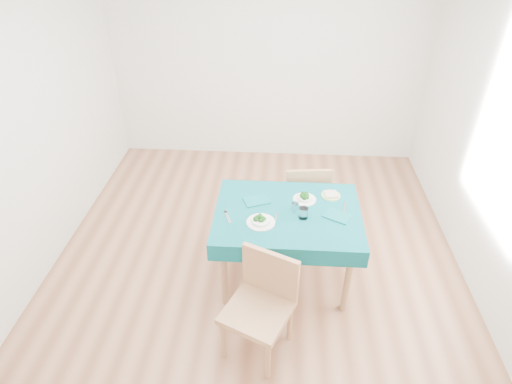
# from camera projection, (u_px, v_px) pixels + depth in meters

# --- Properties ---
(room_shell) EXTENTS (4.02, 4.52, 2.73)m
(room_shell) POSITION_uv_depth(u_px,v_px,m) (256.00, 142.00, 3.50)
(room_shell) COLOR brown
(room_shell) RESTS_ON ground
(table) EXTENTS (1.26, 0.95, 0.76)m
(table) POSITION_uv_depth(u_px,v_px,m) (286.00, 245.00, 3.90)
(table) COLOR #085159
(table) RESTS_ON ground
(chair_near) EXTENTS (0.63, 0.65, 1.16)m
(chair_near) POSITION_uv_depth(u_px,v_px,m) (257.00, 298.00, 3.12)
(chair_near) COLOR #A0714B
(chair_near) RESTS_ON ground
(chair_far) EXTENTS (0.50, 0.54, 1.12)m
(chair_far) POSITION_uv_depth(u_px,v_px,m) (305.00, 184.00, 4.42)
(chair_far) COLOR #A0714B
(chair_far) RESTS_ON ground
(bowl_near) EXTENTS (0.24, 0.24, 0.07)m
(bowl_near) POSITION_uv_depth(u_px,v_px,m) (261.00, 219.00, 3.54)
(bowl_near) COLOR white
(bowl_near) RESTS_ON table
(bowl_far) EXTENTS (0.21, 0.21, 0.06)m
(bowl_far) POSITION_uv_depth(u_px,v_px,m) (305.00, 197.00, 3.82)
(bowl_far) COLOR white
(bowl_far) RESTS_ON table
(fork_near) EXTENTS (0.08, 0.17, 0.00)m
(fork_near) POSITION_uv_depth(u_px,v_px,m) (228.00, 217.00, 3.63)
(fork_near) COLOR silver
(fork_near) RESTS_ON table
(knife_near) EXTENTS (0.04, 0.20, 0.00)m
(knife_near) POSITION_uv_depth(u_px,v_px,m) (275.00, 221.00, 3.59)
(knife_near) COLOR silver
(knife_near) RESTS_ON table
(fork_far) EXTENTS (0.04, 0.17, 0.00)m
(fork_far) POSITION_uv_depth(u_px,v_px,m) (300.00, 201.00, 3.82)
(fork_far) COLOR silver
(fork_far) RESTS_ON table
(knife_far) EXTENTS (0.05, 0.21, 0.00)m
(knife_far) POSITION_uv_depth(u_px,v_px,m) (345.00, 209.00, 3.72)
(knife_far) COLOR silver
(knife_far) RESTS_ON table
(napkin_near) EXTENTS (0.26, 0.23, 0.01)m
(napkin_near) POSITION_uv_depth(u_px,v_px,m) (257.00, 201.00, 3.82)
(napkin_near) COLOR #0B5B62
(napkin_near) RESTS_ON table
(napkin_far) EXTENTS (0.27, 0.24, 0.01)m
(napkin_far) POSITION_uv_depth(u_px,v_px,m) (337.00, 216.00, 3.63)
(napkin_far) COLOR #0B5B62
(napkin_far) RESTS_ON table
(tumbler_center) EXTENTS (0.06, 0.06, 0.08)m
(tumbler_center) POSITION_uv_depth(u_px,v_px,m) (295.00, 207.00, 3.68)
(tumbler_center) COLOR white
(tumbler_center) RESTS_ON table
(tumbler_side) EXTENTS (0.08, 0.08, 0.10)m
(tumbler_side) POSITION_uv_depth(u_px,v_px,m) (304.00, 213.00, 3.59)
(tumbler_side) COLOR white
(tumbler_side) RESTS_ON table
(side_plate) EXTENTS (0.18, 0.18, 0.01)m
(side_plate) POSITION_uv_depth(u_px,v_px,m) (331.00, 195.00, 3.89)
(side_plate) COLOR #9FC45F
(side_plate) RESTS_ON table
(bread_slice) EXTENTS (0.13, 0.13, 0.02)m
(bread_slice) POSITION_uv_depth(u_px,v_px,m) (331.00, 194.00, 3.88)
(bread_slice) COLOR beige
(bread_slice) RESTS_ON side_plate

